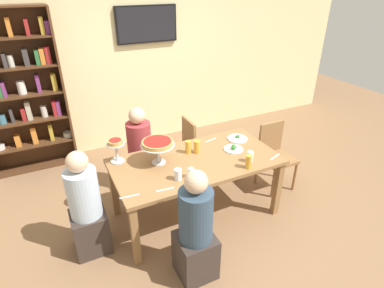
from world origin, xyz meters
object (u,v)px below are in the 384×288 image
at_px(beer_glass_amber_tall, 249,162).
at_px(cutlery_fork_far, 210,140).
at_px(cutlery_fork_near, 275,157).
at_px(chair_head_east, 274,153).
at_px(diner_far_left, 141,156).
at_px(chair_far_right, 196,145).
at_px(beer_glass_amber_short, 188,147).
at_px(water_glass_clear_far, 250,157).
at_px(diner_head_west, 87,211).
at_px(deep_dish_pizza_stand, 158,144).
at_px(cutlery_knife_far, 129,196).
at_px(bookshelf, 20,91).
at_px(personal_pizza_stand, 116,146).
at_px(dining_table, 196,166).
at_px(water_glass_clear_near, 178,174).
at_px(diner_near_left, 196,234).
at_px(salad_plate_near_diner, 237,138).
at_px(salad_plate_far_diner, 233,148).
at_px(beer_glass_amber_spare, 197,147).
at_px(water_glass_clear_spare, 191,173).
at_px(cutlery_knife_near, 165,190).
at_px(television, 147,24).

height_order(beer_glass_amber_tall, cutlery_fork_far, beer_glass_amber_tall).
bearing_deg(cutlery_fork_far, cutlery_fork_near, 109.98).
bearing_deg(chair_head_east, diner_far_left, -22.74).
height_order(chair_far_right, cutlery_fork_far, chair_far_right).
bearing_deg(beer_glass_amber_tall, beer_glass_amber_short, 127.19).
bearing_deg(water_glass_clear_far, beer_glass_amber_tall, -132.99).
bearing_deg(diner_head_west, deep_dish_pizza_stand, 10.03).
xyz_separation_m(deep_dish_pizza_stand, cutlery_knife_far, (-0.45, -0.44, -0.22)).
xyz_separation_m(diner_head_west, cutlery_knife_far, (0.37, -0.29, 0.25)).
xyz_separation_m(chair_far_right, chair_head_east, (0.82, -0.64, 0.00)).
height_order(bookshelf, deep_dish_pizza_stand, bookshelf).
relative_size(diner_head_west, personal_pizza_stand, 4.40).
height_order(dining_table, water_glass_clear_near, water_glass_clear_near).
distance_m(diner_near_left, salad_plate_near_diner, 1.48).
bearing_deg(bookshelf, salad_plate_far_diner, -43.44).
height_order(beer_glass_amber_spare, water_glass_clear_spare, beer_glass_amber_spare).
xyz_separation_m(dining_table, chair_far_right, (0.37, 0.73, -0.17)).
distance_m(chair_head_east, cutlery_fork_near, 0.63).
xyz_separation_m(diner_head_west, salad_plate_far_diner, (1.69, 0.03, 0.27)).
xyz_separation_m(bookshelf, beer_glass_amber_spare, (1.71, -1.86, -0.35)).
height_order(bookshelf, cutlery_knife_near, bookshelf).
bearing_deg(water_glass_clear_near, personal_pizza_stand, 126.56).
height_order(television, water_glass_clear_spare, television).
height_order(diner_head_west, personal_pizza_stand, diner_head_west).
bearing_deg(bookshelf, television, 2.98).
distance_m(diner_head_west, water_glass_clear_spare, 1.08).
distance_m(salad_plate_near_diner, cutlery_fork_far, 0.34).
relative_size(chair_head_east, water_glass_clear_spare, 8.08).
distance_m(beer_glass_amber_spare, water_glass_clear_spare, 0.51).
height_order(salad_plate_near_diner, beer_glass_amber_short, beer_glass_amber_short).
bearing_deg(salad_plate_far_diner, beer_glass_amber_short, 161.09).
relative_size(beer_glass_amber_tall, cutlery_fork_far, 0.82).
bearing_deg(personal_pizza_stand, dining_table, -24.33).
bearing_deg(cutlery_knife_near, beer_glass_amber_tall, 3.79).
xyz_separation_m(water_glass_clear_far, cutlery_knife_far, (-1.34, -0.02, -0.06)).
bearing_deg(television, beer_glass_amber_spare, -94.52).
relative_size(beer_glass_amber_spare, water_glass_clear_far, 1.22).
bearing_deg(cutlery_fork_far, salad_plate_far_diner, 96.90).
bearing_deg(beer_glass_amber_tall, cutlery_fork_near, 6.99).
bearing_deg(salad_plate_near_diner, dining_table, -162.09).
distance_m(water_glass_clear_near, cutlery_fork_near, 1.14).
relative_size(television, personal_pizza_stand, 3.56).
xyz_separation_m(bookshelf, deep_dish_pizza_stand, (1.23, -1.88, -0.20)).
bearing_deg(diner_head_west, chair_head_east, 2.58).
bearing_deg(television, diner_head_west, -124.18).
bearing_deg(chair_head_east, water_glass_clear_near, 12.81).
height_order(water_glass_clear_far, cutlery_knife_far, water_glass_clear_far).
distance_m(deep_dish_pizza_stand, cutlery_fork_near, 1.30).
height_order(diner_head_west, salad_plate_far_diner, diner_head_west).
xyz_separation_m(beer_glass_amber_tall, water_glass_clear_near, (-0.74, 0.13, -0.01)).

